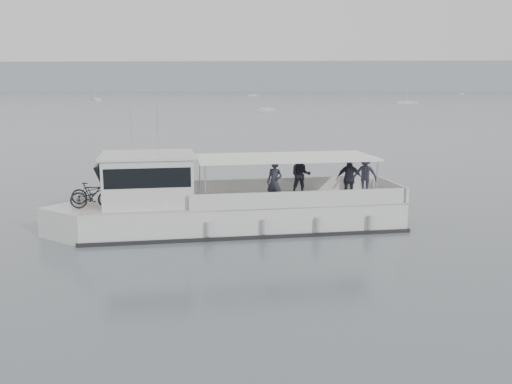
{
  "coord_description": "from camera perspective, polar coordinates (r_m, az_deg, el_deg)",
  "views": [
    {
      "loc": [
        6.76,
        -24.04,
        6.04
      ],
      "look_at": [
        5.45,
        -0.42,
        1.6
      ],
      "focal_mm": 40.0,
      "sensor_mm": 36.0,
      "label": 1
    }
  ],
  "objects": [
    {
      "name": "ground",
      "position": [
        25.69,
        -12.2,
        -3.21
      ],
      "size": [
        1400.0,
        1400.0,
        0.0
      ],
      "primitive_type": "plane",
      "color": "slate",
      "rests_on": "ground"
    },
    {
      "name": "headland",
      "position": [
        584.14,
        2.55,
        11.41
      ],
      "size": [
        1400.0,
        90.0,
        28.0
      ],
      "primitive_type": "cube",
      "color": "#939EA8",
      "rests_on": "ground"
    },
    {
      "name": "tour_boat",
      "position": [
        24.06,
        -4.29,
        -1.4
      ],
      "size": [
        15.15,
        6.57,
        6.34
      ],
      "rotation": [
        0.0,
        0.0,
        0.23
      ],
      "color": "silver",
      "rests_on": "ground"
    },
    {
      "name": "moored_fleet",
      "position": [
        218.9,
        -14.21,
        8.83
      ],
      "size": [
        384.99,
        346.11,
        11.33
      ],
      "color": "silver",
      "rests_on": "ground"
    }
  ]
}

